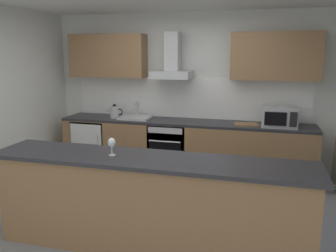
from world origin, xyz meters
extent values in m
cube|color=gray|center=(0.00, 0.00, -0.01)|extent=(5.56, 4.89, 0.02)
cube|color=silver|center=(0.00, 2.01, 1.30)|extent=(5.56, 0.12, 2.60)
cube|color=white|center=(0.00, 1.93, 1.23)|extent=(3.87, 0.02, 0.66)
cube|color=olive|center=(0.00, 1.63, 0.43)|extent=(4.01, 0.60, 0.86)
cube|color=#28282D|center=(0.00, 1.63, 0.88)|extent=(4.01, 0.60, 0.04)
cube|color=olive|center=(0.15, -0.61, 0.46)|extent=(3.12, 0.52, 0.93)
cube|color=#28282D|center=(0.15, -0.61, 0.95)|extent=(3.22, 0.64, 0.04)
cube|color=olive|center=(-1.34, 1.78, 1.91)|extent=(1.28, 0.32, 0.70)
cube|color=olive|center=(1.34, 1.78, 1.91)|extent=(1.28, 0.32, 0.70)
cube|color=slate|center=(-0.22, 1.61, 0.46)|extent=(0.60, 0.56, 0.80)
cube|color=black|center=(-0.22, 1.31, 0.40)|extent=(0.50, 0.02, 0.48)
cube|color=#B7BABC|center=(-0.22, 1.31, 0.80)|extent=(0.54, 0.02, 0.09)
cylinder|color=#B7BABC|center=(-0.22, 1.28, 0.64)|extent=(0.49, 0.02, 0.02)
cube|color=white|center=(-1.57, 1.61, 0.42)|extent=(0.58, 0.56, 0.85)
cube|color=silver|center=(-1.57, 1.32, 0.43)|extent=(0.55, 0.02, 0.80)
cylinder|color=#B7BABC|center=(-1.35, 1.30, 0.47)|extent=(0.02, 0.02, 0.38)
cube|color=#B7BABC|center=(1.44, 1.58, 1.05)|extent=(0.50, 0.36, 0.30)
cube|color=black|center=(1.38, 1.39, 1.05)|extent=(0.30, 0.02, 0.19)
cube|color=black|center=(1.62, 1.39, 1.05)|extent=(0.10, 0.01, 0.21)
cube|color=silver|center=(-0.81, 1.61, 0.92)|extent=(0.50, 0.40, 0.04)
cylinder|color=#B7BABC|center=(-0.81, 1.73, 1.03)|extent=(0.03, 0.03, 0.26)
cylinder|color=#B7BABC|center=(-0.81, 1.65, 1.15)|extent=(0.03, 0.16, 0.03)
cylinder|color=#B7BABC|center=(-1.16, 1.57, 1.00)|extent=(0.15, 0.15, 0.20)
sphere|color=black|center=(-1.16, 1.57, 1.11)|extent=(0.06, 0.06, 0.06)
cone|color=#B7BABC|center=(-1.26, 1.57, 1.04)|extent=(0.09, 0.04, 0.07)
torus|color=black|center=(-1.07, 1.57, 1.01)|extent=(0.11, 0.02, 0.11)
cube|color=#B7BABC|center=(-0.22, 1.71, 1.62)|extent=(0.62, 0.45, 0.12)
cube|color=#B7BABC|center=(-0.22, 1.76, 1.98)|extent=(0.22, 0.22, 0.60)
cylinder|color=silver|center=(-0.22, -0.62, 0.97)|extent=(0.07, 0.07, 0.01)
cylinder|color=silver|center=(-0.22, -0.62, 1.02)|extent=(0.01, 0.01, 0.09)
ellipsoid|color=silver|center=(-0.22, -0.62, 1.10)|extent=(0.08, 0.08, 0.10)
cube|color=#9E7247|center=(0.97, 1.58, 0.91)|extent=(0.38, 0.29, 0.02)
camera|label=1|loc=(1.20, -3.71, 1.97)|focal=37.64mm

